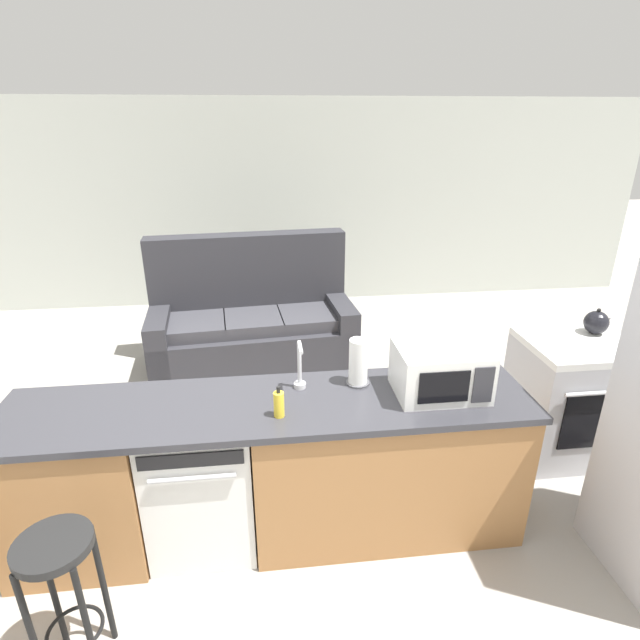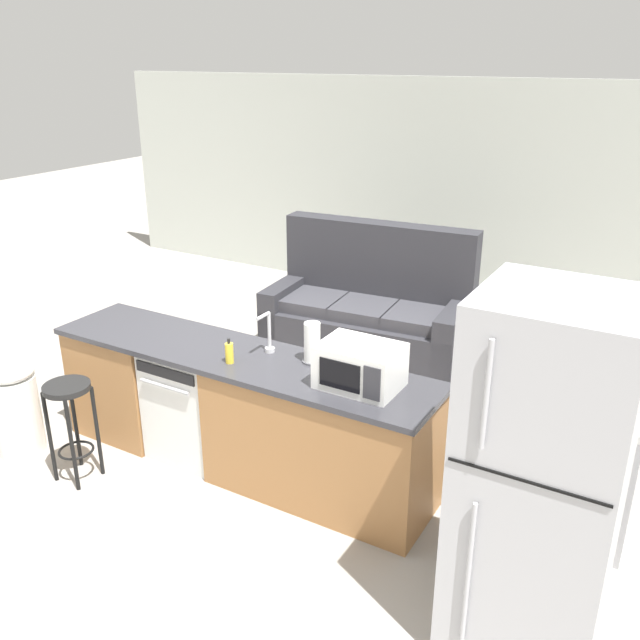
% 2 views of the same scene
% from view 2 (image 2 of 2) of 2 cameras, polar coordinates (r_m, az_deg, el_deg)
% --- Properties ---
extents(ground_plane, '(24.00, 24.00, 0.00)m').
position_cam_2_polar(ground_plane, '(5.24, -7.95, -11.48)').
color(ground_plane, gray).
extents(wall_back, '(10.00, 0.06, 2.60)m').
position_cam_2_polar(wall_back, '(8.15, 11.98, 10.22)').
color(wall_back, beige).
rests_on(wall_back, ground_plane).
extents(kitchen_counter, '(2.94, 0.66, 0.90)m').
position_cam_2_polar(kitchen_counter, '(4.90, -5.97, -8.19)').
color(kitchen_counter, '#9E6B3D').
rests_on(kitchen_counter, ground_plane).
extents(dishwasher, '(0.58, 0.61, 0.84)m').
position_cam_2_polar(dishwasher, '(5.17, -10.40, -6.74)').
color(dishwasher, silver).
rests_on(dishwasher, ground_plane).
extents(stove_range, '(0.76, 0.68, 0.90)m').
position_cam_2_polar(stove_range, '(4.64, 20.52, -11.02)').
color(stove_range, '#B7B7BC').
rests_on(stove_range, ground_plane).
extents(refrigerator, '(0.72, 0.73, 1.89)m').
position_cam_2_polar(refrigerator, '(3.45, 18.04, -12.98)').
color(refrigerator, '#B7B7BC').
rests_on(refrigerator, ground_plane).
extents(microwave, '(0.50, 0.37, 0.28)m').
position_cam_2_polar(microwave, '(4.20, 3.39, -3.87)').
color(microwave, white).
rests_on(microwave, kitchen_counter).
extents(sink_faucet, '(0.07, 0.18, 0.30)m').
position_cam_2_polar(sink_faucet, '(4.68, -4.39, -1.27)').
color(sink_faucet, silver).
rests_on(sink_faucet, kitchen_counter).
extents(paper_towel_roll, '(0.14, 0.14, 0.28)m').
position_cam_2_polar(paper_towel_roll, '(4.52, -0.66, -1.96)').
color(paper_towel_roll, '#4C4C51').
rests_on(paper_towel_roll, kitchen_counter).
extents(soap_bottle, '(0.06, 0.06, 0.18)m').
position_cam_2_polar(soap_bottle, '(4.57, -7.64, -2.75)').
color(soap_bottle, yellow).
rests_on(soap_bottle, kitchen_counter).
extents(kettle, '(0.21, 0.17, 0.19)m').
position_cam_2_polar(kettle, '(4.49, 23.83, -4.84)').
color(kettle, black).
rests_on(kettle, stove_range).
extents(bar_stool, '(0.32, 0.32, 0.74)m').
position_cam_2_polar(bar_stool, '(5.03, -20.29, -7.21)').
color(bar_stool, black).
rests_on(bar_stool, ground_plane).
extents(trash_bin, '(0.35, 0.35, 0.74)m').
position_cam_2_polar(trash_bin, '(5.58, -24.24, -6.68)').
color(trash_bin, white).
rests_on(trash_bin, ground_plane).
extents(couch, '(2.07, 1.07, 1.27)m').
position_cam_2_polar(couch, '(6.89, 4.26, 0.71)').
color(couch, '#2D2D33').
rests_on(couch, ground_plane).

